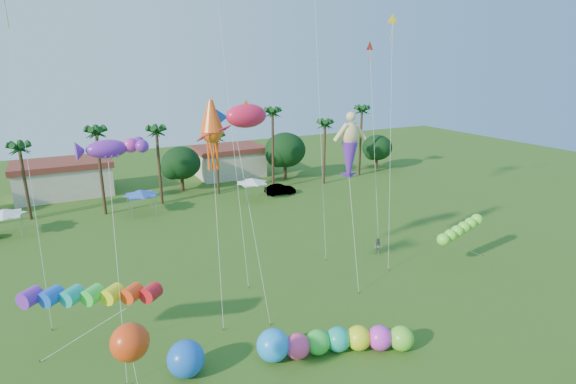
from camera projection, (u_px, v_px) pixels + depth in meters
name	position (u px, v px, depth m)	size (l,w,h in m)	color
tree_line	(201.00, 161.00, 63.49)	(69.46, 8.91, 11.00)	#3A2819
buildings_row	(146.00, 173.00, 66.33)	(35.00, 7.00, 4.00)	beige
tent_row	(142.00, 194.00, 53.18)	(31.00, 4.00, 0.60)	white
car_b	(280.00, 189.00, 62.36)	(1.48, 4.23, 1.39)	#4C4C54
spectator_b	(378.00, 246.00, 42.91)	(0.80, 0.62, 1.65)	#A1A086
caterpillar_inflatable	(330.00, 341.00, 28.29)	(9.87, 4.92, 2.06)	#EE3E82
blue_ball	(186.00, 359.00, 26.28)	(2.21, 2.21, 2.21)	blue
rainbow_tube	(119.00, 300.00, 27.82)	(8.48, 5.15, 4.17)	red
green_worm	(443.00, 240.00, 39.02)	(8.86, 2.04, 3.58)	#6CF436
orange_ball_kite	(130.00, 342.00, 19.60)	(1.83, 1.93, 6.91)	red
merman_kite	(350.00, 150.00, 36.95)	(2.80, 5.22, 13.46)	#F3D38A
fish_kite	(246.00, 116.00, 32.43)	(4.70, 6.21, 15.02)	#EC1A43
squid_kite	(212.00, 133.00, 31.71)	(2.40, 5.63, 15.39)	#F45613
lobster_kite	(107.00, 149.00, 24.94)	(4.04, 4.47, 13.91)	purple
delta_kite_red	(370.00, 51.00, 42.89)	(1.97, 5.10, 19.72)	red
delta_kite_yellow	(392.00, 28.00, 37.72)	(2.29, 3.91, 21.70)	yellow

